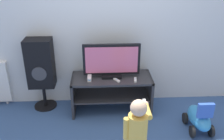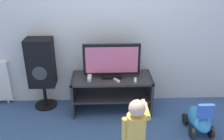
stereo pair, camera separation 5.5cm
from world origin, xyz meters
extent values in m
plane|color=#38568C|center=(0.00, 0.00, 0.00)|extent=(16.00, 16.00, 0.00)
cube|color=silver|center=(0.00, 0.57, 1.30)|extent=(10.00, 0.06, 2.60)
cube|color=#2D2D33|center=(0.00, 0.25, 0.53)|extent=(1.16, 0.49, 0.03)
cube|color=#2D2D33|center=(0.00, 0.25, 0.25)|extent=(1.12, 0.45, 0.02)
cube|color=#2D2D33|center=(-0.56, 0.25, 0.27)|extent=(0.04, 0.49, 0.55)
cube|color=#2D2D33|center=(0.56, 0.25, 0.27)|extent=(0.04, 0.49, 0.55)
cube|color=black|center=(0.00, 0.27, 0.57)|extent=(0.28, 0.20, 0.04)
cube|color=black|center=(0.00, 0.27, 0.82)|extent=(0.81, 0.05, 0.45)
cube|color=#D8668C|center=(0.00, 0.24, 0.82)|extent=(0.74, 0.01, 0.38)
cube|color=white|center=(-0.32, 0.19, 0.58)|extent=(0.05, 0.16, 0.06)
cube|color=#3F8CE5|center=(-0.32, 0.11, 0.58)|extent=(0.03, 0.00, 0.01)
cube|color=white|center=(0.33, 0.12, 0.56)|extent=(0.05, 0.13, 0.02)
cylinder|color=#337FD8|center=(0.33, 0.12, 0.57)|extent=(0.01, 0.01, 0.00)
cube|color=white|center=(0.06, 0.13, 0.56)|extent=(0.10, 0.13, 0.02)
cylinder|color=#337FD8|center=(0.06, 0.13, 0.57)|extent=(0.01, 0.01, 0.00)
cylinder|color=#E5B74C|center=(0.22, -0.85, 0.49)|extent=(0.21, 0.21, 0.31)
sphere|color=beige|center=(0.22, -0.85, 0.73)|extent=(0.18, 0.18, 0.18)
cylinder|color=#E5B74C|center=(0.10, -0.85, 0.48)|extent=(0.06, 0.06, 0.26)
cylinder|color=#E5B74C|center=(0.34, -0.72, 0.61)|extent=(0.06, 0.26, 0.06)
sphere|color=beige|center=(0.34, -0.59, 0.61)|extent=(0.08, 0.08, 0.08)
cube|color=white|center=(0.34, -0.55, 0.61)|extent=(0.03, 0.13, 0.02)
cylinder|color=black|center=(-1.03, 0.39, 0.01)|extent=(0.34, 0.34, 0.02)
cylinder|color=black|center=(-1.03, 0.39, 0.18)|extent=(0.05, 0.05, 0.37)
cube|color=black|center=(-1.03, 0.39, 0.73)|extent=(0.38, 0.27, 0.72)
cylinder|color=#38383D|center=(-1.03, 0.25, 0.62)|extent=(0.21, 0.01, 0.21)
ellipsoid|color=#338CD1|center=(1.13, -0.30, 0.19)|extent=(0.25, 0.53, 0.22)
cube|color=blue|center=(1.13, -0.44, 0.39)|extent=(0.20, 0.05, 0.20)
cylinder|color=black|center=(1.01, -0.15, 0.08)|extent=(0.04, 0.15, 0.15)
cylinder|color=black|center=(1.26, -0.15, 0.08)|extent=(0.04, 0.15, 0.15)
cylinder|color=black|center=(1.01, -0.44, 0.08)|extent=(0.04, 0.15, 0.15)
cylinder|color=black|center=(1.26, -0.44, 0.08)|extent=(0.04, 0.15, 0.15)
cube|color=silver|center=(-1.65, 0.50, 0.03)|extent=(0.03, 0.05, 0.06)
camera|label=1|loc=(-0.16, -2.98, 2.15)|focal=40.00mm
camera|label=2|loc=(-0.11, -2.98, 2.15)|focal=40.00mm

